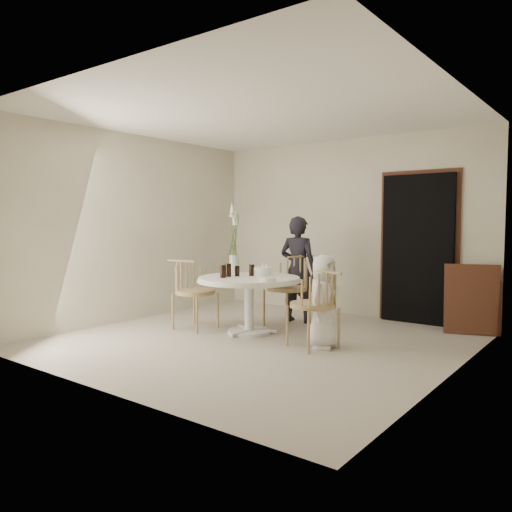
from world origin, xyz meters
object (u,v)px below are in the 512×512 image
Objects in this scene: flower_vase at (234,244)px; chair_left at (188,284)px; chair_right at (320,298)px; girl at (298,269)px; chair_far at (294,280)px; table at (249,286)px; birthday_cake at (262,271)px; boy at (323,301)px.

chair_left is at bearing -126.95° from flower_vase.
girl is (-1.04, 1.20, 0.17)m from chair_right.
girl is 1.01m from flower_vase.
chair_far is at bearing -112.47° from chair_right.
girl reaches higher than chair_left.
chair_right is at bearing -33.76° from chair_far.
flower_vase reaches higher than girl.
chair_right reaches higher than table.
chair_far is 0.25m from girl.
chair_far is 1.06× the size of chair_right.
chair_right is at bearing 124.54° from girl.
birthday_cake is (-0.12, -0.57, 0.16)m from chair_far.
chair_left is (-2.02, -0.04, 0.01)m from chair_right.
chair_right is (0.98, -0.99, -0.04)m from chair_far.
chair_right is 0.60× the size of girl.
chair_far is (0.17, 0.80, 0.01)m from table.
boy is 1.09× the size of flower_vase.
girl is (0.11, 1.00, 0.14)m from table.
table is 1.37× the size of chair_far.
boy reaches higher than chair_left.
girl is 1.55× the size of flower_vase.
chair_right is at bearing -20.84° from birthday_cake.
boy is (1.99, 0.16, -0.06)m from chair_left.
birthday_cake is at bearing 78.11° from table.
table is at bearing -101.89° from birthday_cake.
table is at bearing -76.84° from chair_left.
girl is at bearing 51.10° from flower_vase.
chair_left is 0.87× the size of boy.
flower_vase is at bearing -83.24° from chair_right.
girl reaches higher than chair_right.
flower_vase is (0.38, 0.51, 0.54)m from chair_left.
chair_right is 0.13m from boy.
boy reaches higher than chair_far.
table is 5.71× the size of birthday_cake.
chair_far is at bearing 77.93° from birthday_cake.
table is at bearing -76.93° from chair_right.
chair_right is 0.85× the size of boy.
table is 0.81m from chair_far.
birthday_cake is (0.05, 0.22, 0.17)m from table.
table is 1.02m from girl.
flower_vase reaches higher than chair_far.
boy is 4.58× the size of birthday_cake.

